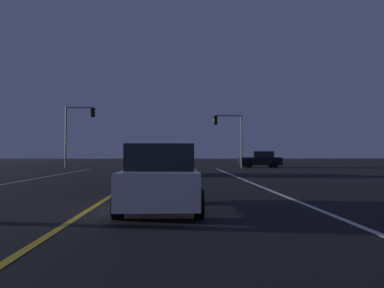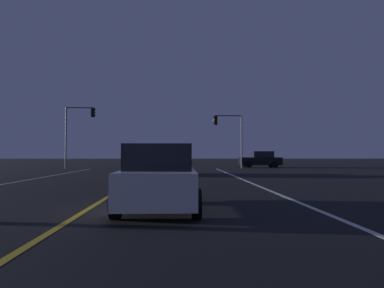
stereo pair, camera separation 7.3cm
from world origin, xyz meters
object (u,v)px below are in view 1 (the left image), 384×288
(car_ahead_far, at_px, (168,163))
(traffic_light_near_right, at_px, (228,129))
(traffic_light_near_left, at_px, (79,123))
(street_lamp_right_near, at_px, (374,17))
(car_lead_same_lane, at_px, (161,178))
(car_crossing_side, at_px, (260,160))

(car_ahead_far, xyz_separation_m, traffic_light_near_right, (5.52, 9.86, 3.06))
(traffic_light_near_left, height_order, street_lamp_right_near, street_lamp_right_near)
(traffic_light_near_right, xyz_separation_m, street_lamp_right_near, (0.42, -24.83, 1.25))
(car_lead_same_lane, xyz_separation_m, car_ahead_far, (-0.24, 14.91, 0.00))
(car_crossing_side, xyz_separation_m, car_lead_same_lane, (-9.06, -27.16, 0.00))
(car_crossing_side, height_order, street_lamp_right_near, street_lamp_right_near)
(car_lead_same_lane, distance_m, traffic_light_near_right, 25.51)
(traffic_light_near_left, bearing_deg, car_lead_same_lane, -69.80)
(car_ahead_far, height_order, traffic_light_near_left, traffic_light_near_left)
(car_lead_same_lane, height_order, car_ahead_far, same)
(traffic_light_near_left, relative_size, street_lamp_right_near, 0.74)
(traffic_light_near_left, bearing_deg, car_crossing_side, 7.49)
(car_ahead_far, xyz_separation_m, traffic_light_near_left, (-8.87, 9.86, 3.55))
(car_lead_same_lane, relative_size, street_lamp_right_near, 0.54)
(traffic_light_near_right, relative_size, traffic_light_near_left, 0.88)
(car_crossing_side, bearing_deg, traffic_light_near_left, 7.49)
(car_crossing_side, distance_m, traffic_light_near_right, 5.42)
(car_lead_same_lane, relative_size, traffic_light_near_right, 0.82)
(street_lamp_right_near, bearing_deg, car_lead_same_lane, -0.65)
(car_lead_same_lane, relative_size, car_ahead_far, 1.00)
(car_ahead_far, relative_size, traffic_light_near_right, 0.82)
(traffic_light_near_right, bearing_deg, car_ahead_far, 60.75)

